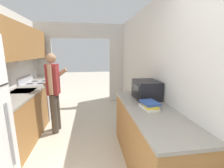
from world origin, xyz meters
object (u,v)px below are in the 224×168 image
object	(u,v)px
book_stack	(150,105)
knife	(47,78)
person	(54,91)
microwave	(146,90)
range_oven	(39,99)

from	to	relation	value
book_stack	knife	distance (m)	3.30
knife	book_stack	bearing A→B (deg)	-71.53
person	microwave	distance (m)	1.83
knife	person	bearing A→B (deg)	-89.15
range_oven	book_stack	distance (m)	2.98
range_oven	microwave	world-z (taller)	microwave
book_stack	range_oven	bearing A→B (deg)	135.04
person	knife	distance (m)	1.47
microwave	knife	bearing A→B (deg)	133.85
range_oven	knife	world-z (taller)	range_oven
range_oven	knife	size ratio (longest dim) A/B	3.13
person	microwave	xyz separation A→B (m)	(1.62, -0.82, 0.18)
microwave	knife	size ratio (longest dim) A/B	1.36
microwave	book_stack	distance (m)	0.45
range_oven	microwave	size ratio (longest dim) A/B	2.30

